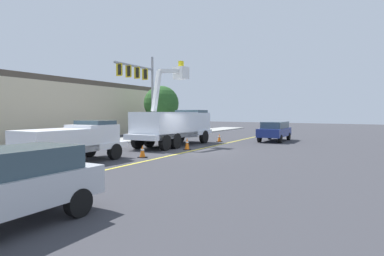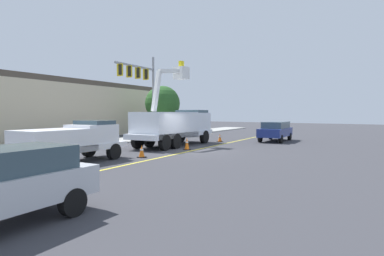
{
  "view_description": "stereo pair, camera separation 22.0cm",
  "coord_description": "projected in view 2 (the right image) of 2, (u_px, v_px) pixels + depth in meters",
  "views": [
    {
      "loc": [
        -16.41,
        -11.67,
        2.46
      ],
      "look_at": [
        1.24,
        0.97,
        1.4
      ],
      "focal_mm": 29.03,
      "sensor_mm": 36.0,
      "label": 1
    },
    {
      "loc": [
        -16.28,
        -11.84,
        2.46
      ],
      "look_at": [
        1.24,
        0.97,
        1.4
      ],
      "focal_mm": 29.03,
      "sensor_mm": 36.0,
      "label": 2
    }
  ],
  "objects": [
    {
      "name": "traffic_cone_trailing",
      "position": [
        220.0,
        138.0,
        26.31
      ],
      "size": [
        0.4,
        0.4,
        0.7
      ],
      "color": "black",
      "rests_on": "ground"
    },
    {
      "name": "street_tree_right",
      "position": [
        163.0,
        103.0,
        34.38
      ],
      "size": [
        3.88,
        3.88,
        5.46
      ],
      "color": "brown",
      "rests_on": "ground"
    },
    {
      "name": "traffic_cone_mid_rear",
      "position": [
        187.0,
        144.0,
        20.7
      ],
      "size": [
        0.4,
        0.4,
        0.82
      ],
      "color": "black",
      "rests_on": "ground"
    },
    {
      "name": "lane_centre_stripe",
      "position": [
        193.0,
        151.0,
        20.23
      ],
      "size": [
        49.67,
        6.02,
        0.01
      ],
      "primitive_type": "cube",
      "rotation": [
        0.0,
        0.0,
        0.12
      ],
      "color": "yellow",
      "rests_on": "ground"
    },
    {
      "name": "service_pickup_truck",
      "position": [
        72.0,
        140.0,
        15.18
      ],
      "size": [
        5.81,
        2.74,
        2.06
      ],
      "color": "white",
      "rests_on": "ground"
    },
    {
      "name": "commercial_building_backdrop",
      "position": [
        61.0,
        109.0,
        33.08
      ],
      "size": [
        22.16,
        11.59,
        5.72
      ],
      "color": "beige",
      "rests_on": "ground"
    },
    {
      "name": "sidewalk_far_side",
      "position": [
        95.0,
        143.0,
        24.58
      ],
      "size": [
        60.01,
        10.61,
        0.12
      ],
      "primitive_type": "cube",
      "rotation": [
        0.0,
        0.0,
        0.12
      ],
      "color": "#9E9E99",
      "rests_on": "ground"
    },
    {
      "name": "utility_bucket_truck",
      "position": [
        175.0,
        124.0,
        23.27
      ],
      "size": [
        8.44,
        3.44,
        6.36
      ],
      "color": "white",
      "rests_on": "ground"
    },
    {
      "name": "traffic_signal_mast",
      "position": [
        142.0,
        82.0,
        27.84
      ],
      "size": [
        5.2,
        0.97,
        7.73
      ],
      "color": "gray",
      "rests_on": "ground"
    },
    {
      "name": "ground",
      "position": [
        193.0,
        151.0,
        20.23
      ],
      "size": [
        120.0,
        120.0,
        0.0
      ],
      "primitive_type": "plane",
      "color": "#38383D"
    },
    {
      "name": "traffic_cone_mid_front",
      "position": [
        142.0,
        151.0,
        17.08
      ],
      "size": [
        0.4,
        0.4,
        0.7
      ],
      "color": "black",
      "rests_on": "ground"
    },
    {
      "name": "passing_minivan",
      "position": [
        276.0,
        130.0,
        26.94
      ],
      "size": [
        4.99,
        2.45,
        1.69
      ],
      "color": "navy",
      "rests_on": "ground"
    },
    {
      "name": "traffic_cone_leading",
      "position": [
        42.0,
        166.0,
        11.9
      ],
      "size": [
        0.4,
        0.4,
        0.89
      ],
      "color": "black",
      "rests_on": "ground"
    }
  ]
}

